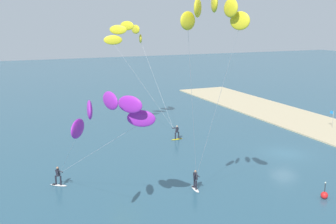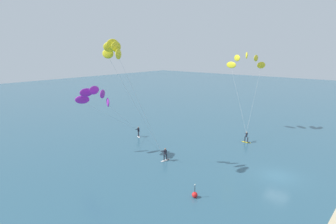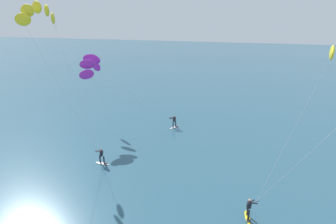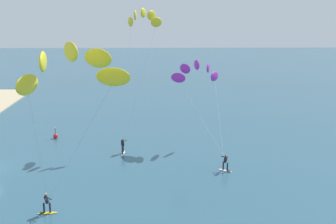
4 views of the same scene
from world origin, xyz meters
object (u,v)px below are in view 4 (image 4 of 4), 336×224
Objects in this scene: kitesurfer_mid_water at (198,74)px; kitesurfer_far_out at (142,24)px; kitesurfer_nearshore at (70,73)px; marker_buoy at (56,136)px.

kitesurfer_far_out reaches higher than kitesurfer_mid_water.
kitesurfer_far_out is at bearing 173.20° from kitesurfer_nearshore.
marker_buoy is at bearing -163.90° from kitesurfer_nearshore.
kitesurfer_far_out is (-1.75, -6.17, 5.44)m from kitesurfer_mid_water.
kitesurfer_mid_water is 0.77× the size of kitesurfer_far_out.
kitesurfer_nearshore is 26.05m from kitesurfer_mid_water.
kitesurfer_mid_water is 8.42m from kitesurfer_far_out.
kitesurfer_mid_water is at bearing 84.97° from marker_buoy.
kitesurfer_far_out reaches higher than kitesurfer_nearshore.
kitesurfer_nearshore reaches higher than kitesurfer_mid_water.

